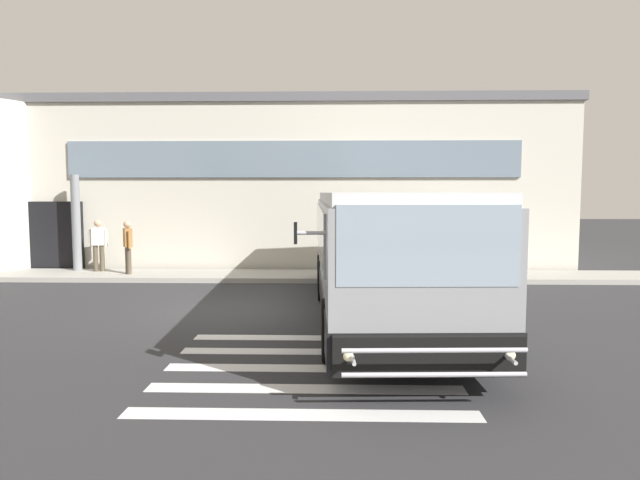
# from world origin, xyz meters

# --- Properties ---
(ground_plane) EXTENTS (80.00, 90.00, 0.02)m
(ground_plane) POSITION_xyz_m (0.00, 0.00, -0.01)
(ground_plane) COLOR #2B2B2D
(ground_plane) RESTS_ON ground
(bay_paint_stripes) EXTENTS (4.40, 3.96, 0.01)m
(bay_paint_stripes) POSITION_xyz_m (2.00, -4.20, 0.00)
(bay_paint_stripes) COLOR silver
(bay_paint_stripes) RESTS_ON ground
(terminal_building) EXTENTS (22.77, 13.80, 5.99)m
(terminal_building) POSITION_xyz_m (-0.68, 11.62, 2.99)
(terminal_building) COLOR beige
(terminal_building) RESTS_ON ground
(boarding_curb) EXTENTS (24.97, 2.00, 0.15)m
(boarding_curb) POSITION_xyz_m (0.00, 4.80, 0.07)
(boarding_curb) COLOR #9E9B93
(boarding_curb) RESTS_ON ground
(entry_support_column) EXTENTS (0.28, 0.28, 3.13)m
(entry_support_column) POSITION_xyz_m (-6.05, 5.40, 1.71)
(entry_support_column) COLOR slate
(entry_support_column) RESTS_ON boarding_curb
(bus_main_foreground) EXTENTS (3.02, 10.62, 2.70)m
(bus_main_foreground) POSITION_xyz_m (3.38, -0.52, 1.33)
(bus_main_foreground) COLOR gray
(bus_main_foreground) RESTS_ON ground
(passenger_near_column) EXTENTS (0.58, 0.42, 1.68)m
(passenger_near_column) POSITION_xyz_m (-5.26, 5.22, 1.11)
(passenger_near_column) COLOR #4C4233
(passenger_near_column) RESTS_ON boarding_curb
(passenger_by_doorway) EXTENTS (0.38, 0.52, 1.68)m
(passenger_by_doorway) POSITION_xyz_m (-4.09, 4.67, 1.08)
(passenger_by_doorway) COLOR #4C4233
(passenger_by_doorway) RESTS_ON boarding_curb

